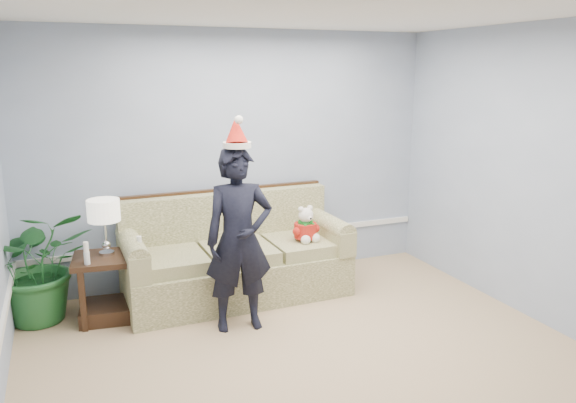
% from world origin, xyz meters
% --- Properties ---
extents(room_shell, '(4.54, 5.04, 2.74)m').
position_xyz_m(room_shell, '(0.00, 0.00, 1.35)').
color(room_shell, tan).
rests_on(room_shell, ground).
extents(wainscot_trim, '(4.49, 4.99, 0.06)m').
position_xyz_m(wainscot_trim, '(-1.18, 1.18, 0.45)').
color(wainscot_trim, white).
rests_on(wainscot_trim, room_shell).
extents(sofa, '(2.25, 0.99, 1.05)m').
position_xyz_m(sofa, '(-0.16, 2.04, 0.37)').
color(sofa, brown).
rests_on(sofa, room_shell).
extents(side_table, '(0.69, 0.60, 0.61)m').
position_xyz_m(side_table, '(-1.41, 1.91, 0.24)').
color(side_table, '#351D13').
rests_on(side_table, room_shell).
extents(table_lamp, '(0.29, 0.29, 0.52)m').
position_xyz_m(table_lamp, '(-1.41, 1.97, 1.01)').
color(table_lamp, silver).
rests_on(table_lamp, side_table).
extents(candle_pair, '(0.51, 0.05, 0.20)m').
position_xyz_m(candle_pair, '(-1.37, 1.75, 0.70)').
color(candle_pair, silver).
rests_on(candle_pair, side_table).
extents(houseplant, '(0.97, 0.84, 1.07)m').
position_xyz_m(houseplant, '(-2.00, 2.11, 0.54)').
color(houseplant, '#1F5D29').
rests_on(houseplant, room_shell).
extents(man, '(0.64, 0.46, 1.64)m').
position_xyz_m(man, '(-0.34, 1.27, 0.82)').
color(man, black).
rests_on(man, room_shell).
extents(santa_hat, '(0.28, 0.31, 0.28)m').
position_xyz_m(santa_hat, '(-0.34, 1.29, 1.76)').
color(santa_hat, white).
rests_on(santa_hat, man).
extents(teddy_bear, '(0.26, 0.28, 0.38)m').
position_xyz_m(teddy_bear, '(0.54, 1.82, 0.69)').
color(teddy_bear, white).
rests_on(teddy_bear, sofa).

